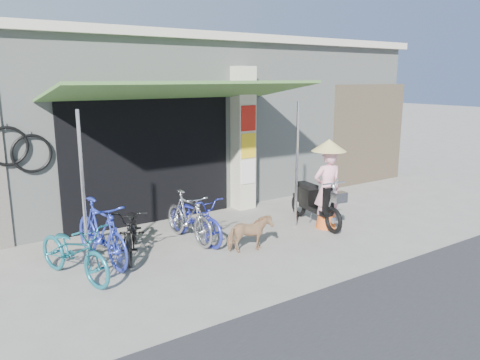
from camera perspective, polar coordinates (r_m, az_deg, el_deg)
ground at (r=7.89m, az=5.35°, el=-8.23°), size 80.00×80.00×0.00m
bicycle_shop at (r=11.79m, az=-10.56°, el=7.62°), size 12.30×5.30×3.66m
shop_pillar at (r=9.94m, az=0.31°, el=5.02°), size 0.42×0.44×3.00m
awning at (r=8.25m, az=-6.62°, el=10.51°), size 4.60×1.88×2.72m
neighbour_right at (r=12.85m, az=15.42°, el=5.37°), size 2.60×0.06×2.60m
bike_teal at (r=6.97m, az=-19.57°, el=-8.15°), size 1.02×1.67×0.83m
bike_blue at (r=7.40m, az=-16.57°, el=-6.09°), size 0.66×1.68×0.98m
bike_black at (r=7.65m, az=-13.02°, el=-5.95°), size 1.16×1.64×0.82m
bike_silver at (r=8.09m, az=-6.31°, el=-4.47°), size 0.49×1.47×0.87m
bike_navy at (r=8.11m, az=-5.40°, el=-4.63°), size 0.66×1.59×0.81m
street_dog at (r=7.60m, az=1.19°, el=-6.56°), size 0.77×0.48×0.61m
moped at (r=9.10m, az=9.03°, el=-2.69°), size 0.54×1.66×0.94m
nun at (r=8.80m, az=10.61°, el=-0.53°), size 0.64×0.64×1.68m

